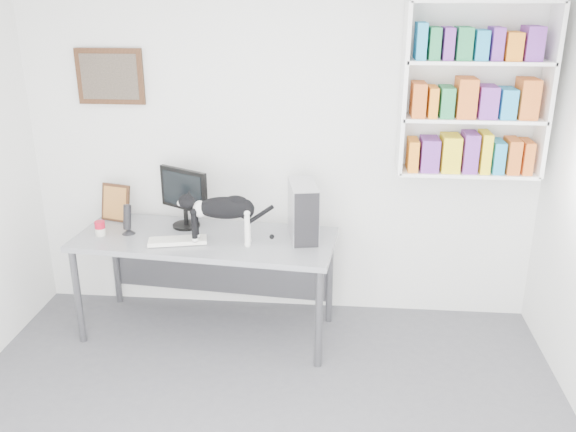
{
  "coord_description": "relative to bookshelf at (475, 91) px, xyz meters",
  "views": [
    {
      "loc": [
        0.47,
        -2.6,
        2.53
      ],
      "look_at": [
        0.1,
        1.53,
        0.98
      ],
      "focal_mm": 38.0,
      "sensor_mm": 36.0,
      "label": 1
    }
  ],
  "objects": [
    {
      "name": "desk",
      "position": [
        -1.92,
        -0.34,
        -1.45
      ],
      "size": [
        1.98,
        0.92,
        0.8
      ],
      "primitive_type": "cube",
      "rotation": [
        0.0,
        0.0,
        -0.09
      ],
      "color": "gray",
      "rests_on": "room"
    },
    {
      "name": "leaning_print",
      "position": [
        -2.69,
        -0.06,
        -0.9
      ],
      "size": [
        0.26,
        0.16,
        0.3
      ],
      "primitive_type": "cube",
      "rotation": [
        0.0,
        0.0,
        -0.27
      ],
      "color": "#4C2918",
      "rests_on": "desk"
    },
    {
      "name": "speaker",
      "position": [
        -2.5,
        -0.33,
        -0.93
      ],
      "size": [
        0.13,
        0.13,
        0.24
      ],
      "primitive_type": "cylinder",
      "rotation": [
        0.0,
        0.0,
        -0.36
      ],
      "color": "black",
      "rests_on": "desk"
    },
    {
      "name": "monitor",
      "position": [
        -2.11,
        -0.14,
        -0.82
      ],
      "size": [
        0.49,
        0.4,
        0.47
      ],
      "primitive_type": "cube",
      "rotation": [
        0.0,
        0.0,
        -0.5
      ],
      "color": "black",
      "rests_on": "desk"
    },
    {
      "name": "pc_tower",
      "position": [
        -1.19,
        -0.28,
        -0.85
      ],
      "size": [
        0.26,
        0.44,
        0.41
      ],
      "primitive_type": "cube",
      "rotation": [
        0.0,
        0.0,
        0.19
      ],
      "color": "#AEAEB3",
      "rests_on": "desk"
    },
    {
      "name": "bookshelf",
      "position": [
        0.0,
        0.0,
        0.0
      ],
      "size": [
        1.03,
        0.28,
        1.24
      ],
      "primitive_type": "cube",
      "color": "white",
      "rests_on": "room"
    },
    {
      "name": "cat",
      "position": [
        -1.75,
        -0.46,
        -0.86
      ],
      "size": [
        0.62,
        0.2,
        0.38
      ],
      "primitive_type": null,
      "rotation": [
        0.0,
        0.0,
        0.07
      ],
      "color": "black",
      "rests_on": "desk"
    },
    {
      "name": "soup_can",
      "position": [
        -2.7,
        -0.38,
        -1.0
      ],
      "size": [
        0.09,
        0.09,
        0.11
      ],
      "primitive_type": "cylinder",
      "rotation": [
        0.0,
        0.0,
        0.17
      ],
      "color": "red",
      "rests_on": "desk"
    },
    {
      "name": "keyboard",
      "position": [
        -2.09,
        -0.47,
        -1.04
      ],
      "size": [
        0.44,
        0.25,
        0.03
      ],
      "primitive_type": "cube",
      "rotation": [
        0.0,
        0.0,
        0.23
      ],
      "color": "white",
      "rests_on": "desk"
    },
    {
      "name": "wall_art",
      "position": [
        -2.7,
        0.12,
        0.05
      ],
      "size": [
        0.52,
        0.04,
        0.42
      ],
      "primitive_type": "cube",
      "color": "#4C2918",
      "rests_on": "room"
    },
    {
      "name": "room",
      "position": [
        -1.4,
        -1.85,
        -0.5
      ],
      "size": [
        4.01,
        4.01,
        2.7
      ],
      "color": "#56565B",
      "rests_on": "ground"
    }
  ]
}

